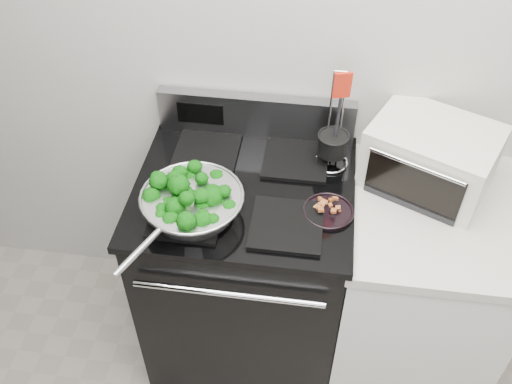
% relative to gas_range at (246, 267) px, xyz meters
% --- Properties ---
extents(back_wall, '(4.00, 0.02, 2.70)m').
position_rel_gas_range_xyz_m(back_wall, '(0.30, 0.34, 0.86)').
color(back_wall, beige).
rests_on(back_wall, ground).
extents(gas_range, '(0.79, 0.69, 1.13)m').
position_rel_gas_range_xyz_m(gas_range, '(0.00, 0.00, 0.00)').
color(gas_range, black).
rests_on(gas_range, floor).
extents(counter, '(0.62, 0.68, 0.92)m').
position_rel_gas_range_xyz_m(counter, '(0.68, -0.00, -0.03)').
color(counter, white).
rests_on(counter, floor).
extents(skillet, '(0.35, 0.53, 0.08)m').
position_rel_gas_range_xyz_m(skillet, '(-0.15, -0.16, 0.52)').
color(skillet, silver).
rests_on(skillet, gas_range).
extents(broccoli_pile, '(0.28, 0.28, 0.10)m').
position_rel_gas_range_xyz_m(broccoli_pile, '(-0.15, -0.16, 0.54)').
color(broccoli_pile, black).
rests_on(broccoli_pile, skillet).
extents(bacon_plate, '(0.17, 0.17, 0.04)m').
position_rel_gas_range_xyz_m(bacon_plate, '(0.30, -0.09, 0.48)').
color(bacon_plate, black).
rests_on(bacon_plate, gas_range).
extents(utensil_holder, '(0.13, 0.13, 0.40)m').
position_rel_gas_range_xyz_m(utensil_holder, '(0.30, 0.17, 0.53)').
color(utensil_holder, silver).
rests_on(utensil_holder, gas_range).
extents(toaster_oven, '(0.51, 0.47, 0.24)m').
position_rel_gas_range_xyz_m(toaster_oven, '(0.65, 0.15, 0.55)').
color(toaster_oven, silver).
rests_on(toaster_oven, counter).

